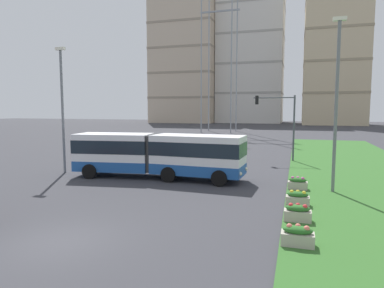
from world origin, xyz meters
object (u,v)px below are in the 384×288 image
car_navy_sedan (138,152)px  traffic_light_far_right (280,116)px  streetlight_median (336,99)px  apartment_tower_westcentre (251,53)px  articulated_bus (158,154)px  apartment_tower_west (186,63)px  streetlight_left (62,105)px  flower_planter_3 (298,183)px  flower_planter_1 (298,213)px  flower_planter_2 (298,198)px  apartment_tower_centre (335,49)px  flower_planter_0 (298,235)px

car_navy_sedan → traffic_light_far_right: traffic_light_far_right is taller
streetlight_median → apartment_tower_westcentre: bearing=100.0°
articulated_bus → car_navy_sedan: 8.56m
streetlight_median → apartment_tower_west: bearing=112.8°
streetlight_left → streetlight_median: size_ratio=0.95×
car_navy_sedan → flower_planter_3: car_navy_sedan is taller
car_navy_sedan → flower_planter_1: (14.09, -13.81, -0.33)m
car_navy_sedan → traffic_light_far_right: size_ratio=0.78×
articulated_bus → streetlight_median: streetlight_median is taller
streetlight_left → flower_planter_2: bearing=-14.3°
apartment_tower_westcentre → apartment_tower_centre: (26.17, -9.11, -1.65)m
flower_planter_2 → flower_planter_3: same height
traffic_light_far_right → apartment_tower_centre: size_ratio=0.13×
articulated_bus → flower_planter_3: bearing=-5.9°
flower_planter_1 → traffic_light_far_right: bearing=95.3°
traffic_light_far_right → apartment_tower_west: (-36.46, 83.77, 16.56)m
car_navy_sedan → streetlight_left: streetlight_left is taller
car_navy_sedan → flower_planter_2: (14.09, -11.39, -0.33)m
articulated_bus → flower_planter_1: (9.16, -6.87, -1.23)m
flower_planter_2 → apartment_tower_west: bearing=111.1°
traffic_light_far_right → apartment_tower_west: bearing=113.5°
apartment_tower_west → streetlight_median: bearing=-67.2°
streetlight_left → car_navy_sedan: bearing=71.1°
apartment_tower_westcentre → apartment_tower_west: bearing=-164.0°
apartment_tower_west → streetlight_left: bearing=-77.2°
articulated_bus → traffic_light_far_right: bearing=54.0°
flower_planter_2 → apartment_tower_westcentre: 108.80m
car_navy_sedan → flower_planter_2: size_ratio=4.19×
flower_planter_2 → streetlight_median: size_ratio=0.11×
streetlight_left → apartment_tower_westcentre: 102.55m
car_navy_sedan → streetlight_left: 8.70m
apartment_tower_west → apartment_tower_centre: (48.16, -2.83, 1.96)m
flower_planter_2 → apartment_tower_westcentre: bearing=98.7°
flower_planter_3 → articulated_bus: bearing=174.1°
flower_planter_3 → traffic_light_far_right: bearing=98.0°
apartment_tower_westcentre → apartment_tower_centre: bearing=-19.2°
apartment_tower_westcentre → articulated_bus: bearing=-86.1°
flower_planter_0 → streetlight_left: bearing=150.6°
car_navy_sedan → apartment_tower_centre: apartment_tower_centre is taller
car_navy_sedan → streetlight_median: (15.99, -7.90, 4.52)m
flower_planter_1 → apartment_tower_west: apartment_tower_west is taller
flower_planter_1 → traffic_light_far_right: traffic_light_far_right is taller
streetlight_left → apartment_tower_west: (-21.50, 94.44, 15.63)m
flower_planter_0 → articulated_bus: bearing=133.8°
streetlight_left → traffic_light_far_right: bearing=35.5°
flower_planter_0 → flower_planter_3: (0.00, 8.62, 0.00)m
traffic_light_far_right → apartment_tower_westcentre: bearing=99.1°
articulated_bus → apartment_tower_westcentre: size_ratio=0.25×
apartment_tower_west → flower_planter_1: bearing=-69.4°
flower_planter_3 → streetlight_median: streetlight_median is taller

